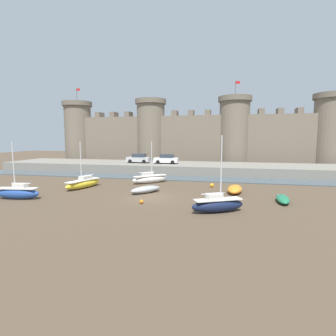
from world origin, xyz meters
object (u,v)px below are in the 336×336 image
object	(u,v)px
mooring_buoy_near_shore	(212,185)
car_quay_centre_east	(166,159)
rowboat_midflat_centre	(235,189)
rowboat_foreground_right	(283,199)
car_quay_centre_west	(139,158)
sailboat_foreground_left	(83,183)
sailboat_near_channel_right	(150,179)
rowboat_midflat_right	(146,189)
sailboat_foreground_centre	(18,192)
sailboat_near_channel_left	(218,204)
mooring_buoy_near_channel	(141,202)

from	to	relation	value
mooring_buoy_near_shore	car_quay_centre_east	world-z (taller)	car_quay_centre_east
rowboat_midflat_centre	rowboat_foreground_right	size ratio (longest dim) A/B	1.10
rowboat_midflat_centre	car_quay_centre_west	distance (m)	22.39
rowboat_midflat_centre	car_quay_centre_east	world-z (taller)	car_quay_centre_east
sailboat_foreground_left	sailboat_near_channel_right	world-z (taller)	sailboat_foreground_left
rowboat_midflat_centre	sailboat_foreground_left	size ratio (longest dim) A/B	0.71
rowboat_midflat_right	sailboat_foreground_centre	xyz separation A→B (m)	(-11.21, -5.42, 0.26)
sailboat_foreground_left	rowboat_midflat_right	bearing A→B (deg)	-7.34
car_quay_centre_east	car_quay_centre_west	size ratio (longest dim) A/B	1.00
car_quay_centre_west	rowboat_midflat_centre	bearing A→B (deg)	-43.56
rowboat_foreground_right	sailboat_near_channel_left	bearing A→B (deg)	-141.03
sailboat_foreground_centre	sailboat_foreground_left	size ratio (longest dim) A/B	1.02
rowboat_midflat_centre	car_quay_centre_east	xyz separation A→B (m)	(-11.04, 15.04, 1.85)
rowboat_midflat_right	sailboat_foreground_left	world-z (taller)	sailboat_foreground_left
mooring_buoy_near_shore	car_quay_centre_east	xyz separation A→B (m)	(-8.45, 12.38, 2.02)
sailboat_foreground_centre	rowboat_foreground_right	distance (m)	25.10
sailboat_near_channel_right	car_quay_centre_west	size ratio (longest dim) A/B	1.31
rowboat_foreground_right	mooring_buoy_near_shore	bearing A→B (deg)	138.55
mooring_buoy_near_shore	car_quay_centre_west	world-z (taller)	car_quay_centre_west
rowboat_midflat_right	sailboat_foreground_centre	bearing A→B (deg)	-154.19
sailboat_near_channel_right	sailboat_near_channel_left	xyz separation A→B (m)	(9.10, -11.80, 0.05)
sailboat_near_channel_right	mooring_buoy_near_shore	size ratio (longest dim) A/B	11.58
sailboat_foreground_centre	rowboat_foreground_right	bearing A→B (deg)	9.80
mooring_buoy_near_channel	rowboat_foreground_right	bearing A→B (deg)	15.07
rowboat_midflat_right	sailboat_near_channel_right	distance (m)	6.15
rowboat_midflat_right	mooring_buoy_near_channel	size ratio (longest dim) A/B	9.91
sailboat_foreground_centre	car_quay_centre_west	size ratio (longest dim) A/B	1.34
sailboat_near_channel_right	rowboat_foreground_right	distance (m)	16.47
sailboat_near_channel_left	car_quay_centre_east	xyz separation A→B (m)	(-9.49, 22.99, 1.62)
sailboat_near_channel_right	rowboat_midflat_right	bearing A→B (deg)	-77.72
rowboat_midflat_right	car_quay_centre_east	size ratio (longest dim) A/B	0.88
sailboat_foreground_centre	rowboat_midflat_centre	bearing A→B (deg)	20.27
rowboat_foreground_right	car_quay_centre_east	bearing A→B (deg)	129.66
rowboat_midflat_right	mooring_buoy_near_shore	bearing A→B (deg)	35.55
car_quay_centre_west	sailboat_foreground_left	bearing A→B (deg)	-94.00
rowboat_midflat_centre	sailboat_foreground_left	distance (m)	17.36
sailboat_near_channel_left	car_quay_centre_west	xyz separation A→B (m)	(-14.63, 23.33, 1.62)
mooring_buoy_near_channel	mooring_buoy_near_shore	distance (m)	10.96
mooring_buoy_near_shore	rowboat_midflat_right	bearing A→B (deg)	-144.45
sailboat_foreground_left	rowboat_foreground_right	world-z (taller)	sailboat_foreground_left
car_quay_centre_east	sailboat_foreground_left	bearing A→B (deg)	-111.24
sailboat_foreground_left	mooring_buoy_near_shore	bearing A→B (deg)	14.45
sailboat_near_channel_right	car_quay_centre_west	bearing A→B (deg)	115.60
rowboat_foreground_right	mooring_buoy_near_channel	xyz separation A→B (m)	(-12.50, -3.36, -0.13)
sailboat_foreground_centre	mooring_buoy_near_channel	distance (m)	12.27
sailboat_foreground_centre	mooring_buoy_near_channel	bearing A→B (deg)	4.23
sailboat_foreground_centre	car_quay_centre_east	size ratio (longest dim) A/B	1.34
sailboat_foreground_centre	rowboat_midflat_right	bearing A→B (deg)	25.81
rowboat_midflat_right	sailboat_near_channel_left	bearing A→B (deg)	-36.59
rowboat_midflat_right	sailboat_foreground_centre	distance (m)	12.45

